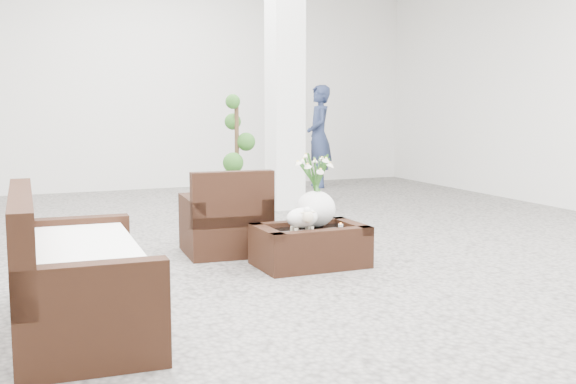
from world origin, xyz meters
name	(u,v)px	position (x,y,z in m)	size (l,w,h in m)	color
ground	(284,261)	(0.00, 0.00, 0.00)	(11.00, 11.00, 0.00)	gray
column	(285,72)	(1.20, 2.80, 1.75)	(0.40, 0.40, 3.50)	white
coffee_table	(310,248)	(0.13, -0.26, 0.16)	(0.90, 0.60, 0.31)	black
sheep_figurine	(302,220)	(0.01, -0.36, 0.42)	(0.28, 0.23, 0.21)	white
planter_narcissus	(316,181)	(0.23, -0.16, 0.71)	(0.44, 0.44, 0.80)	white
tealight	(341,225)	(0.43, -0.24, 0.33)	(0.04, 0.04, 0.03)	white
armchair	(225,211)	(-0.36, 0.52, 0.39)	(0.73, 0.70, 0.78)	black
loveseat	(81,261)	(-1.87, -1.27, 0.43)	(1.62, 0.78, 0.87)	black
topiary	(237,163)	(0.19, 1.75, 0.71)	(0.38, 0.38, 1.43)	#24511A
shopper	(319,136)	(2.57, 4.65, 0.81)	(0.59, 0.39, 1.62)	navy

